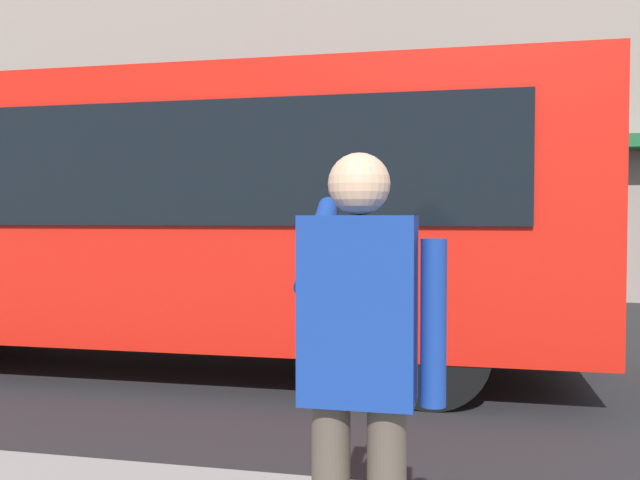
# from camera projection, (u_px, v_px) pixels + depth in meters

# --- Properties ---
(ground_plane) EXTENTS (60.00, 60.00, 0.00)m
(ground_plane) POSITION_uv_depth(u_px,v_px,m) (295.00, 363.00, 7.42)
(ground_plane) COLOR #232326
(building_facade_far) EXTENTS (28.00, 1.55, 12.00)m
(building_facade_far) POSITION_uv_depth(u_px,v_px,m) (376.00, 7.00, 13.86)
(building_facade_far) COLOR gray
(building_facade_far) RESTS_ON ground_plane
(red_bus) EXTENTS (9.05, 2.54, 3.08)m
(red_bus) POSITION_uv_depth(u_px,v_px,m) (158.00, 212.00, 7.32)
(red_bus) COLOR red
(red_bus) RESTS_ON ground_plane
(pedestrian_photographer) EXTENTS (0.53, 0.52, 1.70)m
(pedestrian_photographer) POSITION_uv_depth(u_px,v_px,m) (360.00, 353.00, 2.36)
(pedestrian_photographer) COLOR #4C4238
(pedestrian_photographer) RESTS_ON sidewalk_curb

